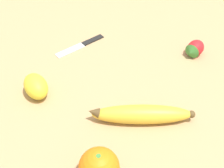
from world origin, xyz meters
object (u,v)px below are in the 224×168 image
Objects in this scene: orange at (99,167)px; paring_knife at (82,44)px; banana at (141,114)px; lemon at (36,86)px; strawberry at (195,49)px.

orange reaches higher than paring_knife.
lemon reaches higher than banana.
orange reaches higher than strawberry.
lemon is (-0.05, 0.25, 0.01)m from banana.
lemon is 0.62× the size of paring_knife.
banana is at bearing 169.97° from paring_knife.
orange is 0.50× the size of paring_knife.
orange is (-0.16, 0.01, 0.02)m from banana.
banana and strawberry have the same top height.
banana is 2.30× the size of lemon.
banana is 0.25m from lemon.
paring_knife is at bearing -58.55° from strawberry.
strawberry is 0.69× the size of lemon.
strawberry is at bearing -3.80° from orange.
paring_knife is (0.16, 0.26, -0.02)m from banana.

